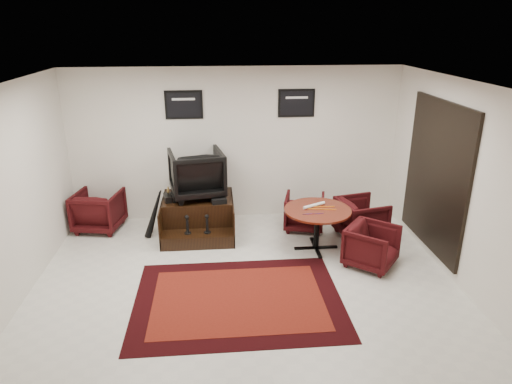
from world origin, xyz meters
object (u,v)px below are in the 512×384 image
at_px(armchair_side, 99,209).
at_px(meeting_table, 317,214).
at_px(table_chair_back, 304,210).
at_px(shine_chair, 197,171).
at_px(table_chair_window, 361,216).
at_px(table_chair_corner, 372,244).
at_px(shine_podium, 198,216).

relative_size(armchair_side, meeting_table, 0.73).
bearing_deg(armchair_side, table_chair_back, -174.26).
height_order(shine_chair, meeting_table, shine_chair).
distance_m(armchair_side, table_chair_window, 4.63).
xyz_separation_m(table_chair_window, table_chair_corner, (-0.15, -1.01, -0.02)).
distance_m(shine_chair, meeting_table, 2.22).
bearing_deg(table_chair_window, armchair_side, 68.56).
bearing_deg(shine_podium, table_chair_window, -8.89).
distance_m(shine_podium, armchair_side, 1.80).
bearing_deg(shine_chair, table_chair_corner, 138.34).
relative_size(shine_podium, armchair_side, 1.61).
height_order(shine_podium, meeting_table, meeting_table).
xyz_separation_m(shine_chair, meeting_table, (1.94, -0.97, -0.47)).
distance_m(armchair_side, meeting_table, 3.88).
height_order(shine_chair, table_chair_back, shine_chair).
bearing_deg(shine_chair, armchair_side, -15.40).
xyz_separation_m(shine_podium, table_chair_corner, (2.65, -1.45, 0.06)).
xyz_separation_m(armchair_side, table_chair_window, (4.58, -0.71, -0.02)).
xyz_separation_m(shine_chair, table_chair_corner, (2.65, -1.58, -0.73)).
bearing_deg(table_chair_corner, meeting_table, 88.33).
bearing_deg(meeting_table, table_chair_corner, -40.68).
bearing_deg(shine_chair, table_chair_window, 157.60).
bearing_deg(meeting_table, table_chair_window, 24.60).
height_order(armchair_side, table_chair_back, armchair_side).
height_order(table_chair_back, table_chair_window, table_chair_window).
distance_m(armchair_side, table_chair_back, 3.68).
height_order(shine_chair, table_chair_corner, shine_chair).
xyz_separation_m(shine_podium, table_chair_window, (2.80, -0.44, 0.09)).
height_order(table_chair_back, table_chair_corner, table_chair_corner).
distance_m(meeting_table, table_chair_back, 0.85).
distance_m(meeting_table, table_chair_corner, 0.98).
height_order(armchair_side, table_chair_corner, armchair_side).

